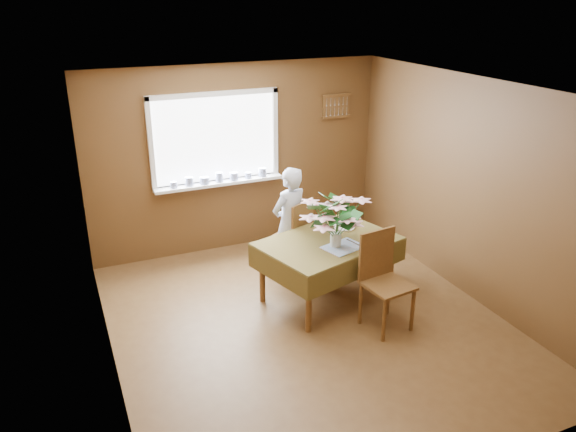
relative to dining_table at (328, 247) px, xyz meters
name	(u,v)px	position (x,y,z in m)	size (l,w,h in m)	color
floor	(308,324)	(-0.45, -0.44, -0.64)	(4.50, 4.50, 0.00)	brown
ceiling	(312,89)	(-0.45, -0.44, 1.86)	(4.50, 4.50, 0.00)	white
wall_back	(238,159)	(-0.45, 1.81, 0.61)	(4.00, 4.00, 0.00)	brown
wall_front	(458,334)	(-0.45, -2.69, 0.61)	(4.00, 4.00, 0.00)	brown
wall_left	(101,251)	(-2.45, -0.44, 0.61)	(4.50, 4.50, 0.00)	brown
wall_right	(470,190)	(1.55, -0.44, 0.61)	(4.50, 4.50, 0.00)	brown
window_assembly	(217,155)	(-0.74, 1.76, 0.70)	(1.72, 0.20, 1.22)	white
spoon_rack	(336,106)	(1.00, 1.78, 1.21)	(0.44, 0.05, 0.33)	brown
dining_table	(328,247)	(0.00, 0.00, 0.00)	(1.72, 1.39, 0.73)	brown
chair_far	(295,235)	(-0.12, 0.66, -0.10)	(0.59, 0.59, 1.00)	brown
chair_near	(383,276)	(0.27, -0.72, -0.08)	(0.50, 0.50, 1.04)	brown
seated_woman	(290,223)	(-0.19, 0.66, 0.07)	(0.52, 0.34, 1.42)	white
flower_bouquet	(337,216)	(0.00, -0.16, 0.44)	(0.63, 0.63, 0.54)	white
side_plate	(344,227)	(0.34, 0.26, 0.09)	(0.26, 0.26, 0.01)	white
table_knife	(353,242)	(0.22, -0.18, 0.10)	(0.02, 0.21, 0.00)	silver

